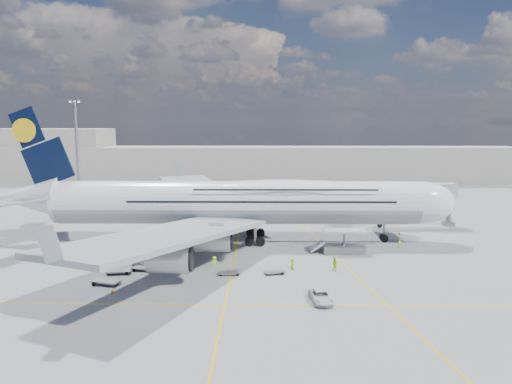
{
  "coord_description": "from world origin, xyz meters",
  "views": [
    {
      "loc": [
        4.16,
        -73.5,
        20.28
      ],
      "look_at": [
        3.16,
        8.0,
        8.83
      ],
      "focal_mm": 35.0,
      "sensor_mm": 36.0,
      "label": 1
    }
  ],
  "objects_px": {
    "cone_wing_right_outer": "(112,292)",
    "light_mast": "(77,152)",
    "crew_van": "(293,264)",
    "cone_nose": "(399,233)",
    "cargo_loader": "(343,244)",
    "dolly_back": "(96,258)",
    "dolly_nose_near": "(229,272)",
    "airliner": "(239,202)",
    "catering_truck_outer": "(143,201)",
    "baggage_tug": "(143,258)",
    "crew_wing": "(128,252)",
    "cone_wing_left_outer": "(159,218)",
    "jet_bridge": "(396,193)",
    "crew_loader": "(335,265)",
    "dolly_row_a": "(119,271)",
    "dolly_row_b": "(143,268)",
    "cone_wing_left_inner": "(175,230)",
    "crew_tug": "(214,262)",
    "catering_truck_inner": "(165,210)",
    "service_van": "(321,297)",
    "dolly_row_c": "(106,281)",
    "cone_wing_right_inner": "(120,265)",
    "crew_nose": "(400,244)",
    "dolly_nose_far": "(274,272)"
  },
  "relations": [
    {
      "from": "cone_wing_right_outer",
      "to": "light_mast",
      "type": "bearing_deg",
      "value": 113.15
    },
    {
      "from": "crew_van",
      "to": "cone_nose",
      "type": "relative_size",
      "value": 3.01
    },
    {
      "from": "cargo_loader",
      "to": "dolly_back",
      "type": "distance_m",
      "value": 37.63
    },
    {
      "from": "cargo_loader",
      "to": "dolly_nose_near",
      "type": "bearing_deg",
      "value": -145.05
    },
    {
      "from": "airliner",
      "to": "catering_truck_outer",
      "type": "height_order",
      "value": "airliner"
    },
    {
      "from": "baggage_tug",
      "to": "crew_wing",
      "type": "xyz_separation_m",
      "value": [
        -3.16,
        3.44,
        0.03
      ]
    },
    {
      "from": "light_mast",
      "to": "cone_wing_left_outer",
      "type": "distance_m",
      "value": 30.62
    },
    {
      "from": "jet_bridge",
      "to": "crew_loader",
      "type": "bearing_deg",
      "value": -118.97
    },
    {
      "from": "jet_bridge",
      "to": "dolly_row_a",
      "type": "relative_size",
      "value": 5.6
    },
    {
      "from": "light_mast",
      "to": "cargo_loader",
      "type": "bearing_deg",
      "value": -36.54
    },
    {
      "from": "dolly_row_b",
      "to": "cone_wing_left_inner",
      "type": "bearing_deg",
      "value": 101.35
    },
    {
      "from": "crew_van",
      "to": "crew_tug",
      "type": "bearing_deg",
      "value": 75.95
    },
    {
      "from": "cone_wing_right_outer",
      "to": "catering_truck_inner",
      "type": "bearing_deg",
      "value": 93.37
    },
    {
      "from": "jet_bridge",
      "to": "service_van",
      "type": "relative_size",
      "value": 3.99
    },
    {
      "from": "dolly_row_c",
      "to": "cone_wing_right_outer",
      "type": "xyz_separation_m",
      "value": [
        1.84,
        -3.57,
        -0.1
      ]
    },
    {
      "from": "catering_truck_outer",
      "to": "cone_wing_left_inner",
      "type": "relative_size",
      "value": 12.49
    },
    {
      "from": "catering_truck_outer",
      "to": "cone_wing_right_inner",
      "type": "distance_m",
      "value": 48.64
    },
    {
      "from": "cargo_loader",
      "to": "dolly_row_a",
      "type": "relative_size",
      "value": 2.54
    },
    {
      "from": "jet_bridge",
      "to": "crew_nose",
      "type": "relative_size",
      "value": 11.78
    },
    {
      "from": "crew_nose",
      "to": "crew_loader",
      "type": "relative_size",
      "value": 0.86
    },
    {
      "from": "airliner",
      "to": "cone_wing_left_outer",
      "type": "relative_size",
      "value": 144.34
    },
    {
      "from": "cone_nose",
      "to": "cone_wing_left_outer",
      "type": "relative_size",
      "value": 0.93
    },
    {
      "from": "cargo_loader",
      "to": "dolly_nose_near",
      "type": "distance_m",
      "value": 20.78
    },
    {
      "from": "dolly_nose_far",
      "to": "crew_tug",
      "type": "distance_m",
      "value": 8.84
    },
    {
      "from": "airliner",
      "to": "dolly_row_a",
      "type": "bearing_deg",
      "value": -129.63
    },
    {
      "from": "dolly_row_c",
      "to": "crew_loader",
      "type": "bearing_deg",
      "value": 27.15
    },
    {
      "from": "dolly_nose_near",
      "to": "crew_tug",
      "type": "xyz_separation_m",
      "value": [
        -2.32,
        3.32,
        0.51
      ]
    },
    {
      "from": "dolly_nose_near",
      "to": "catering_truck_inner",
      "type": "distance_m",
      "value": 41.86
    },
    {
      "from": "crew_van",
      "to": "cone_nose",
      "type": "distance_m",
      "value": 30.24
    },
    {
      "from": "catering_truck_outer",
      "to": "crew_van",
      "type": "relative_size",
      "value": 4.09
    },
    {
      "from": "cone_nose",
      "to": "service_van",
      "type": "bearing_deg",
      "value": -117.79
    },
    {
      "from": "catering_truck_outer",
      "to": "crew_tug",
      "type": "height_order",
      "value": "catering_truck_outer"
    },
    {
      "from": "baggage_tug",
      "to": "service_van",
      "type": "distance_m",
      "value": 28.23
    },
    {
      "from": "dolly_row_b",
      "to": "baggage_tug",
      "type": "relative_size",
      "value": 0.98
    },
    {
      "from": "dolly_row_c",
      "to": "dolly_nose_near",
      "type": "bearing_deg",
      "value": 31.26
    },
    {
      "from": "crew_wing",
      "to": "cone_nose",
      "type": "distance_m",
      "value": 48.1
    },
    {
      "from": "catering_truck_inner",
      "to": "cargo_loader",
      "type": "bearing_deg",
      "value": -38.99
    },
    {
      "from": "dolly_back",
      "to": "crew_tug",
      "type": "distance_m",
      "value": 18.37
    },
    {
      "from": "dolly_row_b",
      "to": "catering_truck_outer",
      "type": "height_order",
      "value": "catering_truck_outer"
    },
    {
      "from": "crew_van",
      "to": "dolly_nose_far",
      "type": "bearing_deg",
      "value": 119.83
    },
    {
      "from": "light_mast",
      "to": "baggage_tug",
      "type": "xyz_separation_m",
      "value": [
        27.05,
        -48.97,
        -12.34
      ]
    },
    {
      "from": "catering_truck_inner",
      "to": "cone_nose",
      "type": "distance_m",
      "value": 47.64
    },
    {
      "from": "jet_bridge",
      "to": "baggage_tug",
      "type": "relative_size",
      "value": 5.72
    },
    {
      "from": "crew_tug",
      "to": "dolly_row_b",
      "type": "bearing_deg",
      "value": -177.04
    },
    {
      "from": "dolly_row_b",
      "to": "cone_wing_left_inner",
      "type": "xyz_separation_m",
      "value": [
        0.03,
        25.03,
        -0.09
      ]
    },
    {
      "from": "airliner",
      "to": "jet_bridge",
      "type": "xyz_separation_m",
      "value": [
        29.55,
        10.94,
        -0.02
      ]
    },
    {
      "from": "cone_nose",
      "to": "cone_wing_left_inner",
      "type": "bearing_deg",
      "value": 176.86
    },
    {
      "from": "cone_nose",
      "to": "cone_wing_left_outer",
      "type": "height_order",
      "value": "cone_wing_left_outer"
    },
    {
      "from": "jet_bridge",
      "to": "dolly_nose_far",
      "type": "distance_m",
      "value": 38.54
    },
    {
      "from": "dolly_nose_near",
      "to": "crew_nose",
      "type": "xyz_separation_m",
      "value": [
        26.6,
        14.28,
        0.48
      ]
    }
  ]
}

